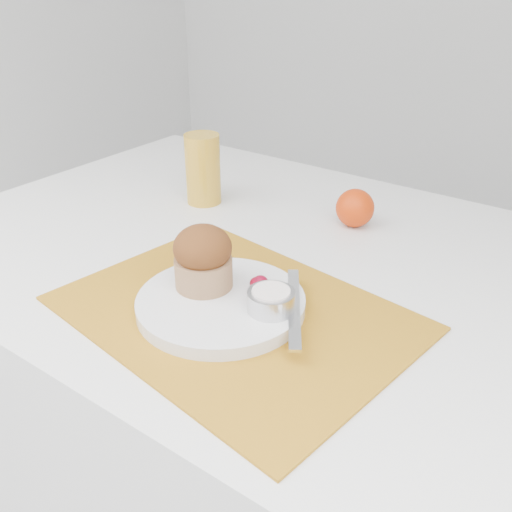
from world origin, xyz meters
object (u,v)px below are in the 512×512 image
Objects in this scene: plate at (221,303)px; orange at (355,208)px; juice_glass at (203,169)px; table at (274,427)px; muffin at (203,258)px.

orange reaches higher than plate.
plate is 0.39m from juice_glass.
table is at bearing 99.87° from plate.
juice_glass is (-0.27, 0.28, 0.05)m from plate.
table is 17.90× the size of orange.
juice_glass reaches higher than table.
muffin reaches higher than table.
orange is 0.34m from muffin.
orange is at bearing 80.73° from muffin.
plate reaches higher than table.
plate is at bearing -92.78° from orange.
orange is at bearing 87.22° from plate.
muffin is (-0.06, -0.34, 0.03)m from orange.
juice_glass is at bearing -165.89° from orange.
table is 5.32× the size of plate.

